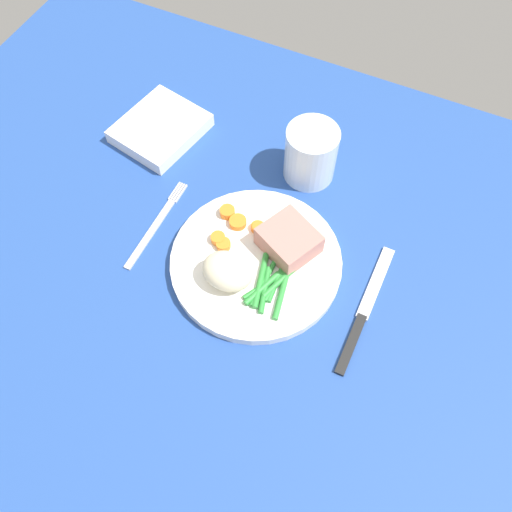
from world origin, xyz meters
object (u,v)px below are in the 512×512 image
Objects in this scene: dinner_plate at (256,262)px; water_glass at (310,157)px; knife at (364,311)px; napkin at (160,128)px; fork at (156,225)px; meat_portion at (289,240)px.

water_glass reaches higher than dinner_plate.
napkin is at bearing 159.47° from knife.
water_glass reaches higher than fork.
dinner_plate is 16.44cm from knife.
dinner_plate is 2.68× the size of water_glass.
meat_portion is (3.27, 3.82, 2.60)cm from dinner_plate.
meat_portion is 0.36× the size of knife.
dinner_plate is 1.80× the size of napkin.
meat_portion is at bearing -78.90° from water_glass.
meat_portion is 0.55× the size of napkin.
water_glass is at bearing 101.10° from meat_portion.
water_glass is (16.69, 18.87, 3.65)cm from fork.
meat_portion is 15.08cm from water_glass.
napkin is at bearing 114.43° from fork.
knife is 25.07cm from water_glass.
meat_portion is at bearing 163.50° from knife.
fork is at bearing -62.16° from napkin.
napkin reaches higher than dinner_plate.
fork is at bearing -179.23° from knife.
napkin is (-25.20, -2.77, -2.67)cm from water_glass.
dinner_plate is 1.18× the size of knife.
meat_portion reaches higher than knife.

